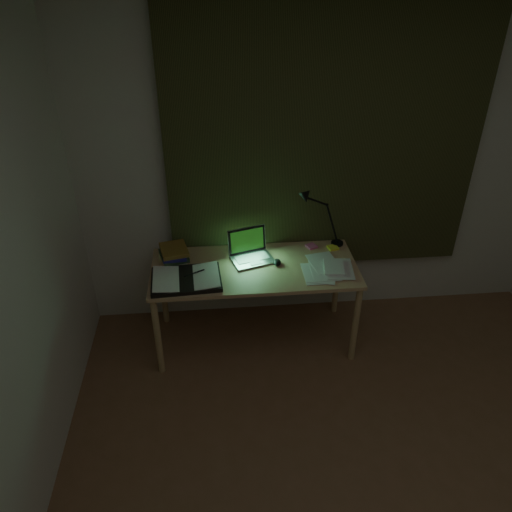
{
  "coord_description": "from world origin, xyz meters",
  "views": [
    {
      "loc": [
        -0.78,
        -1.29,
        2.56
      ],
      "look_at": [
        -0.52,
        1.49,
        0.82
      ],
      "focal_mm": 35.0,
      "sensor_mm": 36.0,
      "label": 1
    }
  ],
  "objects": [
    {
      "name": "open_textbook",
      "position": [
        -0.99,
        1.48,
        0.68
      ],
      "size": [
        0.48,
        0.35,
        0.04
      ],
      "primitive_type": null,
      "rotation": [
        0.0,
        0.0,
        0.06
      ],
      "color": "white",
      "rests_on": "desk"
    },
    {
      "name": "mouse",
      "position": [
        -0.36,
        1.62,
        0.67
      ],
      "size": [
        0.06,
        0.09,
        0.03
      ],
      "primitive_type": "ellipsoid",
      "rotation": [
        0.0,
        0.0,
        -0.14
      ],
      "color": "black",
      "rests_on": "desk"
    },
    {
      "name": "curtain",
      "position": [
        0.0,
        1.96,
        1.45
      ],
      "size": [
        2.2,
        0.06,
        2.0
      ],
      "primitive_type": "cube",
      "color": "#2D3018",
      "rests_on": "wall_back"
    },
    {
      "name": "loose_papers",
      "position": [
        -0.02,
        1.55,
        0.66
      ],
      "size": [
        0.4,
        0.41,
        0.02
      ],
      "primitive_type": null,
      "rotation": [
        0.0,
        0.0,
        0.36
      ],
      "color": "white",
      "rests_on": "desk"
    },
    {
      "name": "desk",
      "position": [
        -0.52,
        1.61,
        0.33
      ],
      "size": [
        1.44,
        0.63,
        0.66
      ],
      "primitive_type": null,
      "color": "tan",
      "rests_on": "floor"
    },
    {
      "name": "sticky_yellow",
      "position": [
        0.08,
        1.8,
        0.66
      ],
      "size": [
        0.09,
        0.09,
        0.02
      ],
      "primitive_type": "cube",
      "rotation": [
        0.0,
        0.0,
        0.23
      ],
      "color": "yellow",
      "rests_on": "desk"
    },
    {
      "name": "book_stack",
      "position": [
        -1.08,
        1.74,
        0.71
      ],
      "size": [
        0.22,
        0.25,
        0.11
      ],
      "primitive_type": null,
      "rotation": [
        0.0,
        0.0,
        0.23
      ],
      "color": "white",
      "rests_on": "desk"
    },
    {
      "name": "sticky_pink",
      "position": [
        -0.07,
        1.83,
        0.66
      ],
      "size": [
        0.09,
        0.09,
        0.01
      ],
      "primitive_type": "cube",
      "rotation": [
        0.0,
        0.0,
        0.44
      ],
      "color": "pink",
      "rests_on": "desk"
    },
    {
      "name": "wall_back",
      "position": [
        0.0,
        2.0,
        1.25
      ],
      "size": [
        3.5,
        0.0,
        2.5
      ],
      "primitive_type": "cube",
      "color": "beige",
      "rests_on": "ground"
    },
    {
      "name": "desk_lamp",
      "position": [
        0.13,
        1.86,
        0.9
      ],
      "size": [
        0.35,
        0.29,
        0.49
      ],
      "primitive_type": null,
      "rotation": [
        0.0,
        0.0,
        -0.13
      ],
      "color": "black",
      "rests_on": "desk"
    },
    {
      "name": "laptop",
      "position": [
        -0.53,
        1.69,
        0.76
      ],
      "size": [
        0.37,
        0.39,
        0.21
      ],
      "primitive_type": null,
      "rotation": [
        0.0,
        0.0,
        0.29
      ],
      "color": "#A3A3A7",
      "rests_on": "desk"
    }
  ]
}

